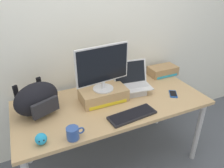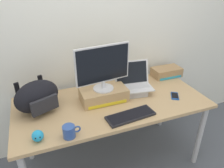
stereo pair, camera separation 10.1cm
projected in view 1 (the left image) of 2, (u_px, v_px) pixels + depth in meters
name	position (u px, v px, depth m)	size (l,w,h in m)	color
ground_plane	(112.00, 159.00, 2.28)	(20.00, 20.00, 0.00)	#515660
back_wall	(91.00, 28.00, 2.08)	(7.00, 0.10, 2.60)	silver
desk	(112.00, 108.00, 1.97)	(1.72, 0.79, 0.74)	tan
toner_box_yellow	(103.00, 95.00, 1.93)	(0.42, 0.24, 0.12)	tan
desktop_monitor	(103.00, 68.00, 1.81)	(0.50, 0.18, 0.40)	silver
open_laptop	(132.00, 86.00, 2.07)	(0.36, 0.27, 0.30)	#ADADB2
external_keyboard	(132.00, 115.00, 1.74)	(0.42, 0.18, 0.02)	black
messenger_backpack	(37.00, 99.00, 1.73)	(0.43, 0.35, 0.27)	black
coffee_mug	(73.00, 133.00, 1.49)	(0.13, 0.09, 0.09)	#2D4C93
cell_phone	(173.00, 94.00, 2.05)	(0.13, 0.15, 0.01)	#19479E
plush_toy	(41.00, 139.00, 1.45)	(0.08, 0.08, 0.08)	#2393CC
toner_box_cyan	(163.00, 71.00, 2.43)	(0.32, 0.18, 0.10)	#9E7A51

